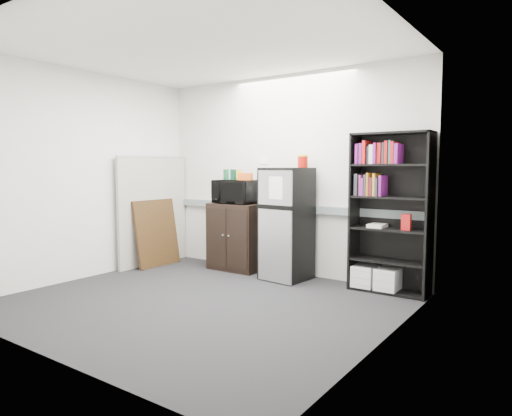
# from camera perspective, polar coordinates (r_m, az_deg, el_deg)

# --- Properties ---
(floor) EXTENTS (4.00, 4.00, 0.00)m
(floor) POSITION_cam_1_polar(r_m,az_deg,el_deg) (5.07, -6.95, -11.60)
(floor) COLOR black
(floor) RESTS_ON ground
(wall_back) EXTENTS (4.00, 0.02, 2.70)m
(wall_back) POSITION_cam_1_polar(r_m,az_deg,el_deg) (6.26, 3.69, 4.15)
(wall_back) COLOR silver
(wall_back) RESTS_ON floor
(wall_right) EXTENTS (0.02, 3.50, 2.70)m
(wall_right) POSITION_cam_1_polar(r_m,az_deg,el_deg) (3.81, 15.82, 3.37)
(wall_right) COLOR silver
(wall_right) RESTS_ON floor
(wall_left) EXTENTS (0.02, 3.50, 2.70)m
(wall_left) POSITION_cam_1_polar(r_m,az_deg,el_deg) (6.37, -20.64, 3.85)
(wall_left) COLOR silver
(wall_left) RESTS_ON floor
(ceiling) EXTENTS (4.00, 3.50, 0.02)m
(ceiling) POSITION_cam_1_polar(r_m,az_deg,el_deg) (5.01, -7.31, 19.47)
(ceiling) COLOR white
(ceiling) RESTS_ON wall_back
(electrical_raceway) EXTENTS (3.92, 0.05, 0.10)m
(electrical_raceway) POSITION_cam_1_polar(r_m,az_deg,el_deg) (6.26, 3.52, 0.02)
(electrical_raceway) COLOR slate
(electrical_raceway) RESTS_ON wall_back
(wall_note) EXTENTS (0.14, 0.00, 0.10)m
(wall_note) POSITION_cam_1_polar(r_m,az_deg,el_deg) (6.45, 1.00, 5.96)
(wall_note) COLOR white
(wall_note) RESTS_ON wall_back
(bookshelf) EXTENTS (0.90, 0.34, 1.85)m
(bookshelf) POSITION_cam_1_polar(r_m,az_deg,el_deg) (5.48, 16.25, -0.14)
(bookshelf) COLOR black
(bookshelf) RESTS_ON floor
(cubicle_partition) EXTENTS (0.06, 1.30, 1.62)m
(cubicle_partition) POSITION_cam_1_polar(r_m,az_deg,el_deg) (6.99, -12.72, -0.29)
(cubicle_partition) COLOR gray
(cubicle_partition) RESTS_ON floor
(cabinet) EXTENTS (0.76, 0.50, 0.95)m
(cabinet) POSITION_cam_1_polar(r_m,az_deg,el_deg) (6.50, -2.41, -3.58)
(cabinet) COLOR black
(cabinet) RESTS_ON floor
(microwave) EXTENTS (0.62, 0.43, 0.33)m
(microwave) POSITION_cam_1_polar(r_m,az_deg,el_deg) (6.42, -2.52, 2.04)
(microwave) COLOR black
(microwave) RESTS_ON cabinet
(snack_box_a) EXTENTS (0.08, 0.07, 0.15)m
(snack_box_a) POSITION_cam_1_polar(r_m,az_deg,el_deg) (6.57, -3.76, 4.20)
(snack_box_a) COLOR #18552F
(snack_box_a) RESTS_ON microwave
(snack_box_b) EXTENTS (0.07, 0.05, 0.15)m
(snack_box_b) POSITION_cam_1_polar(r_m,az_deg,el_deg) (6.49, -2.87, 4.19)
(snack_box_b) COLOR #0C3522
(snack_box_b) RESTS_ON microwave
(snack_box_c) EXTENTS (0.08, 0.06, 0.14)m
(snack_box_c) POSITION_cam_1_polar(r_m,az_deg,el_deg) (6.42, -2.10, 4.14)
(snack_box_c) COLOR gold
(snack_box_c) RESTS_ON microwave
(snack_bag) EXTENTS (0.20, 0.14, 0.10)m
(snack_bag) POSITION_cam_1_polar(r_m,az_deg,el_deg) (6.29, -1.32, 3.94)
(snack_bag) COLOR #D55315
(snack_bag) RESTS_ON microwave
(refrigerator) EXTENTS (0.60, 0.62, 1.45)m
(refrigerator) POSITION_cam_1_polar(r_m,az_deg,el_deg) (5.91, 3.80, -1.99)
(refrigerator) COLOR black
(refrigerator) RESTS_ON floor
(coffee_can) EXTENTS (0.13, 0.13, 0.18)m
(coffee_can) POSITION_cam_1_polar(r_m,az_deg,el_deg) (5.90, 5.87, 5.91)
(coffee_can) COLOR #9C1007
(coffee_can) RESTS_ON refrigerator
(framed_poster) EXTENTS (0.20, 0.76, 0.98)m
(framed_poster) POSITION_cam_1_polar(r_m,az_deg,el_deg) (6.89, -12.30, -3.04)
(framed_poster) COLOR black
(framed_poster) RESTS_ON floor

